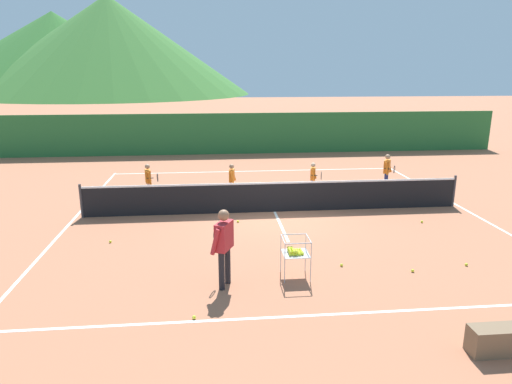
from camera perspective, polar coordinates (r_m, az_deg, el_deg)
The scene contains 23 objects.
ground_plane at distance 14.66m, azimuth 2.33°, elevation -2.46°, with size 120.00×120.00×0.00m, color #A86647.
line_baseline_near at distance 8.88m, azimuth 8.17°, elevation -14.92°, with size 12.38×0.08×0.01m, color white.
line_baseline_far at distance 20.44m, azimuth 0.02°, elevation 2.63°, with size 12.38×0.08×0.01m, color white.
line_sideline_west at distance 15.13m, azimuth -21.61°, elevation -2.97°, with size 0.08×12.41×0.01m, color white.
line_sideline_east at distance 16.65m, azimuth 23.94°, elevation -1.61°, with size 0.08×12.41×0.01m, color white.
line_service_center at distance 14.66m, azimuth 2.33°, elevation -2.45°, with size 0.08×5.37×0.01m, color white.
tennis_net at distance 14.52m, azimuth 2.35°, elevation -0.58°, with size 12.00×0.08×1.05m.
instructor at distance 9.46m, azimuth -4.04°, elevation -6.10°, with size 0.51×0.84×1.68m.
student_0 at distance 16.16m, azimuth -13.25°, elevation 1.64°, with size 0.51×0.57×1.28m.
student_1 at distance 16.01m, azimuth -3.03°, elevation 1.78°, with size 0.27×0.49×1.23m.
student_2 at distance 16.43m, azimuth 7.15°, elevation 2.00°, with size 0.41×0.65×1.21m.
student_3 at distance 17.70m, azimuth 16.03°, elevation 2.78°, with size 0.45×0.73×1.37m.
ball_cart at distance 10.02m, azimuth 4.86°, elevation -7.43°, with size 0.58×0.58×0.90m.
tennis_ball_0 at distance 13.64m, azimuth -2.27°, elevation -3.67°, with size 0.07×0.07×0.07m, color yellow.
tennis_ball_1 at distance 11.80m, azimuth 24.74°, elevation -8.21°, with size 0.07×0.07×0.07m, color yellow.
tennis_ball_2 at distance 8.74m, azimuth -7.72°, elevation -15.21°, with size 0.07×0.07×0.07m, color yellow.
tennis_ball_3 at distance 14.46m, azimuth 19.97°, elevation -3.49°, with size 0.07×0.07×0.07m, color yellow.
tennis_ball_4 at distance 12.67m, azimuth -17.70°, elevation -5.90°, with size 0.07×0.07×0.07m, color yellow.
tennis_ball_5 at distance 11.01m, azimuth 18.94°, elevation -9.25°, with size 0.07×0.07×0.07m, color yellow.
tennis_ball_6 at distance 10.89m, azimuth 10.61°, elevation -8.93°, with size 0.07×0.07×0.07m, color yellow.
windscreen_fence at distance 24.57m, azimuth -0.99°, elevation 7.30°, with size 27.23×0.08×2.16m, color #286B33.
hill_0 at distance 93.01m, azimuth -23.69°, elevation 15.56°, with size 47.35×47.35×14.19m, color #2D6628.
hill_1 at distance 87.27m, azimuth -17.75°, elevation 16.99°, with size 48.32×48.32×16.58m, color #38702D.
Camera 1 is at (-1.96, -13.84, 4.43)m, focal length 32.10 mm.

